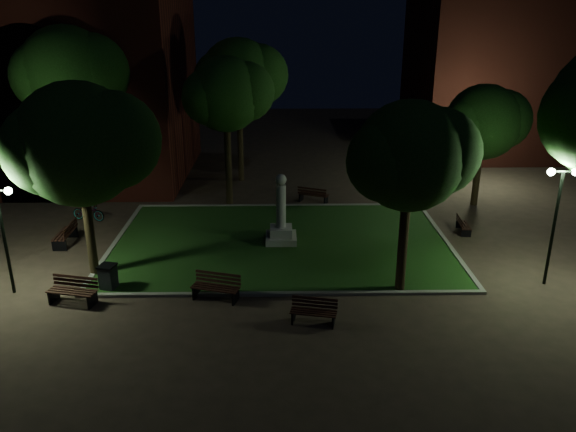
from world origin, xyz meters
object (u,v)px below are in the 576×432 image
(bench_near_left, at_px, (216,287))
(bench_far_side, at_px, (313,195))
(bench_left_side, at_px, (66,234))
(bench_west_near, at_px, (73,291))
(bench_near_right, at_px, (314,312))
(bicycle, at_px, (88,212))
(bench_right_side, at_px, (463,225))
(trash_bin, at_px, (108,277))
(monument, at_px, (281,223))

(bench_near_left, distance_m, bench_far_side, 11.82)
(bench_left_side, xyz_separation_m, bench_far_side, (11.62, 5.69, -0.04))
(bench_west_near, bearing_deg, bench_near_right, 3.22)
(bench_west_near, xyz_separation_m, bicycle, (-2.19, 8.66, 0.00))
(bench_left_side, height_order, bench_right_side, bench_left_side)
(bench_west_near, distance_m, bicycle, 8.93)
(bench_left_side, bearing_deg, trash_bin, 34.17)
(bicycle, bearing_deg, bench_far_side, -61.78)
(bench_right_side, bearing_deg, bench_near_right, 142.44)
(monument, distance_m, bench_left_side, 9.82)
(bench_west_near, bearing_deg, bicycle, 117.54)
(trash_bin, distance_m, bicycle, 8.28)
(bench_near_left, distance_m, bench_near_right, 3.91)
(bench_west_near, bearing_deg, bench_right_side, 35.60)
(bench_near_right, relative_size, bench_right_side, 1.18)
(bench_near_right, height_order, bench_far_side, bench_far_side)
(bench_near_left, xyz_separation_m, bicycle, (-7.36, 8.44, 0.01))
(bench_near_right, xyz_separation_m, bicycle, (-10.86, 10.21, 0.06))
(bench_west_near, bearing_deg, trash_bin, 59.16)
(bench_near_right, relative_size, bench_left_side, 0.90)
(bench_left_side, relative_size, trash_bin, 1.80)
(bench_near_right, bearing_deg, bench_far_side, 98.61)
(monument, height_order, bench_near_right, monument)
(bench_right_side, height_order, trash_bin, trash_bin)
(monument, xyz_separation_m, bench_left_side, (-9.81, 0.03, -0.48))
(bench_right_side, bearing_deg, bicycle, 89.35)
(bench_west_near, relative_size, bench_left_side, 1.03)
(monument, distance_m, bench_near_right, 7.18)
(bench_right_side, height_order, bench_far_side, bench_far_side)
(monument, xyz_separation_m, bicycle, (-9.78, 3.13, -0.49))
(bench_far_side, bearing_deg, trash_bin, 74.20)
(monument, distance_m, bench_west_near, 9.41)
(trash_bin, bearing_deg, bench_far_side, 50.55)
(bench_near_left, bearing_deg, bench_near_right, -10.22)
(bench_near_right, xyz_separation_m, trash_bin, (-7.68, 2.57, 0.11))
(monument, relative_size, bench_right_side, 2.29)
(bench_near_right, relative_size, trash_bin, 1.62)
(monument, bearing_deg, bench_right_side, 7.51)
(bench_right_side, bearing_deg, trash_bin, 115.69)
(monument, distance_m, bicycle, 10.29)
(bicycle, bearing_deg, bench_near_right, -117.61)
(bench_left_side, bearing_deg, bench_right_side, 92.52)
(bench_near_right, distance_m, trash_bin, 8.10)
(trash_bin, bearing_deg, monument, 34.33)
(bench_right_side, bearing_deg, bench_left_side, 98.89)
(bench_far_side, distance_m, bicycle, 11.88)
(bench_west_near, height_order, bench_left_side, bench_left_side)
(monument, relative_size, trash_bin, 3.13)
(bench_far_side, height_order, trash_bin, trash_bin)
(bench_near_right, bearing_deg, bench_left_side, 158.74)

